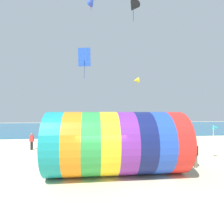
{
  "coord_description": "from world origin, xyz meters",
  "views": [
    {
      "loc": [
        -0.57,
        -9.48,
        3.59
      ],
      "look_at": [
        0.99,
        2.75,
        3.67
      ],
      "focal_mm": 28.0,
      "sensor_mm": 36.0,
      "label": 1
    }
  ],
  "objects_px": {
    "bystander_mid_beach": "(89,135)",
    "kite_blue_diamond": "(84,57)",
    "giant_inflatable_tube": "(117,143)",
    "kite_yellow_delta": "(136,80)",
    "beach_flag": "(216,129)",
    "bystander_far_left": "(141,139)",
    "kite_blue_delta": "(92,1)",
    "kite_handler": "(195,154)",
    "kite_black_delta": "(133,7)",
    "bystander_near_water": "(32,141)"
  },
  "relations": [
    {
      "from": "bystander_mid_beach",
      "to": "bystander_far_left",
      "type": "relative_size",
      "value": 1.0
    },
    {
      "from": "giant_inflatable_tube",
      "to": "kite_yellow_delta",
      "type": "relative_size",
      "value": 5.71
    },
    {
      "from": "kite_yellow_delta",
      "to": "beach_flag",
      "type": "distance_m",
      "value": 12.5
    },
    {
      "from": "bystander_mid_beach",
      "to": "bystander_far_left",
      "type": "height_order",
      "value": "bystander_mid_beach"
    },
    {
      "from": "kite_blue_delta",
      "to": "bystander_near_water",
      "type": "xyz_separation_m",
      "value": [
        -5.92,
        -7.01,
        -18.79
      ]
    },
    {
      "from": "bystander_near_water",
      "to": "bystander_mid_beach",
      "type": "relative_size",
      "value": 1.0
    },
    {
      "from": "bystander_far_left",
      "to": "beach_flag",
      "type": "distance_m",
      "value": 7.0
    },
    {
      "from": "kite_blue_delta",
      "to": "kite_blue_diamond",
      "type": "bearing_deg",
      "value": -93.33
    },
    {
      "from": "kite_yellow_delta",
      "to": "bystander_far_left",
      "type": "distance_m",
      "value": 8.98
    },
    {
      "from": "kite_handler",
      "to": "kite_blue_delta",
      "type": "bearing_deg",
      "value": 115.18
    },
    {
      "from": "kite_blue_diamond",
      "to": "kite_black_delta",
      "type": "bearing_deg",
      "value": 22.19
    },
    {
      "from": "kite_blue_diamond",
      "to": "kite_handler",
      "type": "bearing_deg",
      "value": -20.17
    },
    {
      "from": "kite_yellow_delta",
      "to": "beach_flag",
      "type": "relative_size",
      "value": 0.53
    },
    {
      "from": "kite_handler",
      "to": "kite_blue_delta",
      "type": "relative_size",
      "value": 0.79
    },
    {
      "from": "giant_inflatable_tube",
      "to": "kite_blue_diamond",
      "type": "relative_size",
      "value": 3.42
    },
    {
      "from": "kite_blue_diamond",
      "to": "kite_blue_delta",
      "type": "relative_size",
      "value": 1.09
    },
    {
      "from": "kite_yellow_delta",
      "to": "bystander_far_left",
      "type": "bearing_deg",
      "value": -99.42
    },
    {
      "from": "giant_inflatable_tube",
      "to": "bystander_mid_beach",
      "type": "height_order",
      "value": "giant_inflatable_tube"
    },
    {
      "from": "kite_handler",
      "to": "bystander_near_water",
      "type": "relative_size",
      "value": 1.02
    },
    {
      "from": "kite_blue_diamond",
      "to": "bystander_near_water",
      "type": "xyz_separation_m",
      "value": [
        -5.25,
        4.53,
        -7.02
      ]
    },
    {
      "from": "giant_inflatable_tube",
      "to": "beach_flag",
      "type": "distance_m",
      "value": 8.37
    },
    {
      "from": "bystander_mid_beach",
      "to": "beach_flag",
      "type": "bearing_deg",
      "value": -45.67
    },
    {
      "from": "kite_blue_diamond",
      "to": "kite_blue_delta",
      "type": "xyz_separation_m",
      "value": [
        0.67,
        11.53,
        11.78
      ]
    },
    {
      "from": "kite_black_delta",
      "to": "bystander_mid_beach",
      "type": "bearing_deg",
      "value": 118.94
    },
    {
      "from": "kite_blue_delta",
      "to": "bystander_mid_beach",
      "type": "bearing_deg",
      "value": -96.8
    },
    {
      "from": "kite_black_delta",
      "to": "kite_yellow_delta",
      "type": "bearing_deg",
      "value": 73.08
    },
    {
      "from": "kite_black_delta",
      "to": "bystander_mid_beach",
      "type": "relative_size",
      "value": 1.08
    },
    {
      "from": "kite_blue_diamond",
      "to": "kite_yellow_delta",
      "type": "height_order",
      "value": "kite_blue_diamond"
    },
    {
      "from": "giant_inflatable_tube",
      "to": "kite_handler",
      "type": "height_order",
      "value": "giant_inflatable_tube"
    },
    {
      "from": "kite_handler",
      "to": "bystander_mid_beach",
      "type": "xyz_separation_m",
      "value": [
        -7.01,
        11.57,
        -0.01
      ]
    },
    {
      "from": "kite_blue_delta",
      "to": "beach_flag",
      "type": "bearing_deg",
      "value": -53.31
    },
    {
      "from": "kite_yellow_delta",
      "to": "bystander_far_left",
      "type": "height_order",
      "value": "kite_yellow_delta"
    },
    {
      "from": "kite_handler",
      "to": "kite_black_delta",
      "type": "distance_m",
      "value": 13.4
    },
    {
      "from": "kite_handler",
      "to": "kite_yellow_delta",
      "type": "bearing_deg",
      "value": 93.38
    },
    {
      "from": "giant_inflatable_tube",
      "to": "kite_black_delta",
      "type": "height_order",
      "value": "kite_black_delta"
    },
    {
      "from": "kite_handler",
      "to": "kite_yellow_delta",
      "type": "distance_m",
      "value": 14.18
    },
    {
      "from": "kite_blue_delta",
      "to": "kite_yellow_delta",
      "type": "height_order",
      "value": "kite_blue_delta"
    },
    {
      "from": "kite_black_delta",
      "to": "bystander_near_water",
      "type": "height_order",
      "value": "kite_black_delta"
    },
    {
      "from": "bystander_mid_beach",
      "to": "kite_blue_diamond",
      "type": "bearing_deg",
      "value": -92.28
    },
    {
      "from": "bystander_far_left",
      "to": "kite_handler",
      "type": "bearing_deg",
      "value": -76.97
    },
    {
      "from": "giant_inflatable_tube",
      "to": "beach_flag",
      "type": "relative_size",
      "value": 3.01
    },
    {
      "from": "kite_blue_diamond",
      "to": "bystander_mid_beach",
      "type": "height_order",
      "value": "kite_blue_diamond"
    },
    {
      "from": "kite_handler",
      "to": "giant_inflatable_tube",
      "type": "bearing_deg",
      "value": -174.26
    },
    {
      "from": "giant_inflatable_tube",
      "to": "kite_blue_delta",
      "type": "bearing_deg",
      "value": 95.15
    },
    {
      "from": "bystander_mid_beach",
      "to": "bystander_far_left",
      "type": "distance_m",
      "value": 7.14
    },
    {
      "from": "beach_flag",
      "to": "kite_handler",
      "type": "bearing_deg",
      "value": -149.29
    },
    {
      "from": "kite_blue_delta",
      "to": "bystander_mid_beach",
      "type": "relative_size",
      "value": 1.29
    },
    {
      "from": "kite_handler",
      "to": "kite_yellow_delta",
      "type": "xyz_separation_m",
      "value": [
        -0.72,
        12.2,
        7.18
      ]
    },
    {
      "from": "kite_blue_delta",
      "to": "kite_yellow_delta",
      "type": "relative_size",
      "value": 1.53
    },
    {
      "from": "bystander_mid_beach",
      "to": "bystander_far_left",
      "type": "bearing_deg",
      "value": -40.73
    }
  ]
}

